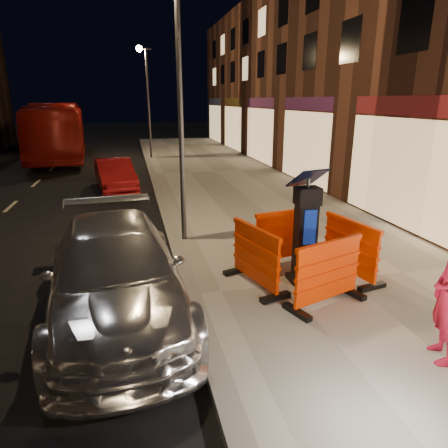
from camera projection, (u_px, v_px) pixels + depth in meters
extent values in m
plane|color=black|center=(193.00, 302.00, 7.11)|extent=(120.00, 120.00, 0.00)
cube|color=gray|center=(346.00, 282.00, 7.73)|extent=(6.00, 60.00, 0.15)
cube|color=slate|center=(193.00, 298.00, 7.09)|extent=(0.30, 60.00, 0.15)
cube|color=black|center=(306.00, 230.00, 7.32)|extent=(0.78, 0.78, 2.03)
cube|color=#F33200|center=(328.00, 273.00, 6.57)|extent=(1.57, 1.05, 1.13)
cube|color=#F33200|center=(285.00, 236.00, 8.34)|extent=(1.54, 0.87, 1.13)
cube|color=#F33200|center=(255.00, 257.00, 7.25)|extent=(0.98, 1.56, 1.13)
cube|color=#F33200|center=(350.00, 249.00, 7.66)|extent=(0.89, 1.55, 1.13)
imported|color=silver|center=(119.00, 312.00, 6.79)|extent=(2.51, 5.33, 1.50)
imported|color=maroon|center=(116.00, 190.00, 15.85)|extent=(1.86, 3.91, 1.24)
imported|color=maroon|center=(61.00, 158.00, 24.60)|extent=(3.82, 11.97, 3.28)
cylinder|color=#3F3F44|center=(181.00, 114.00, 9.02)|extent=(0.12, 0.12, 6.00)
cylinder|color=#3F3F44|center=(149.00, 105.00, 22.97)|extent=(0.12, 0.12, 6.00)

